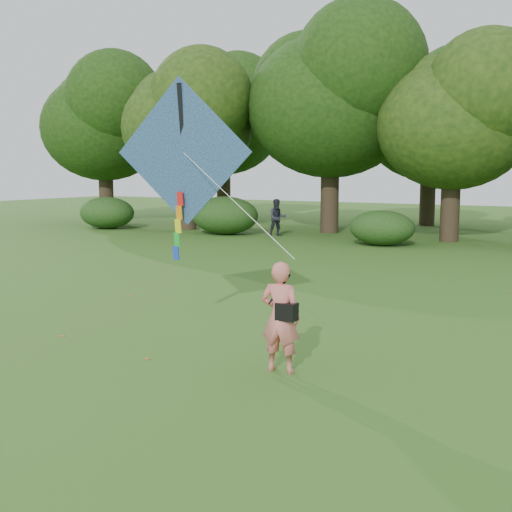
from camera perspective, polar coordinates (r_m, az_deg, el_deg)
The scene contains 7 objects.
ground at distance 9.48m, azimuth -0.03°, elevation -10.89°, with size 100.00×100.00×0.00m, color #265114.
man_kite_flyer at distance 9.61m, azimuth 2.19°, elevation -5.44°, with size 0.61×0.40×1.68m, color #E6726C.
bystander_left at distance 29.57m, azimuth 1.91°, elevation 3.42°, with size 0.83×0.65×1.71m, color #252532.
crossbody_bag at distance 9.51m, azimuth 2.73°, elevation -4.90°, with size 0.43×0.20×0.69m.
flying_kite at distance 12.15m, azimuth -6.49°, elevation 8.96°, with size 4.46×1.82×3.40m.
shrub_band at distance 26.01m, azimuth 18.35°, elevation 2.47°, with size 39.15×3.22×1.88m.
fallen_leaves at distance 12.68m, azimuth 12.52°, elevation -6.28°, with size 11.18×11.99×0.01m.
Camera 1 is at (4.50, -7.79, 3.01)m, focal length 45.00 mm.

